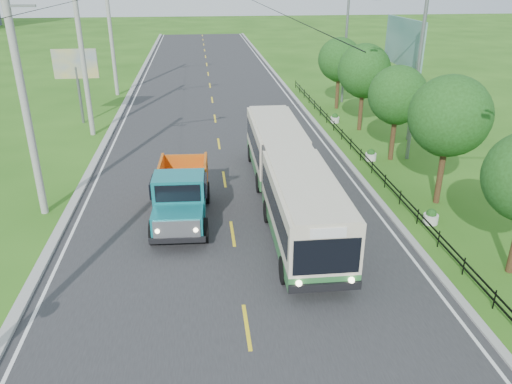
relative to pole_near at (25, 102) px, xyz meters
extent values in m
plane|color=#275814|center=(8.26, -9.00, -5.09)|extent=(240.00, 240.00, 0.00)
cube|color=#28282B|center=(8.26, 11.00, -5.08)|extent=(14.00, 120.00, 0.02)
cube|color=#9E9E99|center=(1.06, 11.00, -5.02)|extent=(0.40, 120.00, 0.15)
cube|color=#9E9E99|center=(15.41, 11.00, -5.04)|extent=(0.30, 120.00, 0.10)
cube|color=silver|center=(1.61, 11.00, -5.07)|extent=(0.12, 120.00, 0.00)
cube|color=silver|center=(14.91, 11.00, -5.07)|extent=(0.12, 120.00, 0.00)
cube|color=yellow|center=(8.26, -9.00, -5.07)|extent=(0.12, 2.20, 0.00)
cube|color=black|center=(16.26, 5.00, -4.79)|extent=(0.04, 40.00, 0.60)
cylinder|color=gray|center=(-0.04, 0.00, -0.09)|extent=(0.32, 0.32, 10.00)
cube|color=slate|center=(0.46, 0.00, 3.71)|extent=(1.20, 0.10, 0.10)
cylinder|color=gray|center=(-0.04, 12.00, -0.09)|extent=(0.32, 0.32, 10.00)
cylinder|color=gray|center=(-0.04, 24.00, -0.09)|extent=(0.32, 0.32, 10.00)
cylinder|color=#382314|center=(18.06, -1.00, -3.41)|extent=(0.28, 0.28, 3.36)
sphere|color=#1B3F12|center=(18.06, -1.00, -0.89)|extent=(3.60, 3.60, 3.60)
sphere|color=#1B3F12|center=(18.26, -0.50, -1.61)|extent=(2.64, 2.64, 2.64)
cylinder|color=#382314|center=(18.06, 5.00, -3.58)|extent=(0.28, 0.28, 3.02)
sphere|color=#1B3F12|center=(18.06, 5.00, -1.31)|extent=(3.24, 3.24, 3.24)
sphere|color=#1B3F12|center=(18.26, 5.50, -1.96)|extent=(2.38, 2.38, 2.38)
cylinder|color=#382314|center=(18.06, 11.00, -3.47)|extent=(0.28, 0.28, 3.25)
sphere|color=#1B3F12|center=(18.06, 11.00, -1.03)|extent=(3.48, 3.48, 3.48)
sphere|color=#1B3F12|center=(18.26, 11.50, -1.73)|extent=(2.55, 2.55, 2.55)
cylinder|color=#382314|center=(18.06, 17.00, -3.55)|extent=(0.28, 0.28, 3.08)
sphere|color=#1B3F12|center=(18.06, 17.00, -1.24)|extent=(3.30, 3.30, 3.30)
sphere|color=#1B3F12|center=(18.26, 17.50, -1.90)|extent=(2.42, 2.42, 2.42)
cylinder|color=slate|center=(19.06, 5.00, -0.59)|extent=(0.20, 0.20, 9.00)
cylinder|color=slate|center=(19.06, 19.00, -0.59)|extent=(0.20, 0.20, 9.00)
cylinder|color=silver|center=(16.86, -3.00, -4.89)|extent=(0.64, 0.64, 0.40)
sphere|color=#1B3F12|center=(16.86, -3.00, -4.64)|extent=(0.44, 0.44, 0.44)
cylinder|color=silver|center=(16.86, 5.00, -4.89)|extent=(0.64, 0.64, 0.40)
sphere|color=#1B3F12|center=(16.86, 5.00, -4.64)|extent=(0.44, 0.44, 0.44)
cylinder|color=silver|center=(16.86, 13.00, -4.89)|extent=(0.64, 0.64, 0.40)
sphere|color=#1B3F12|center=(16.86, 13.00, -4.64)|extent=(0.44, 0.44, 0.44)
cylinder|color=slate|center=(-1.24, 15.00, -3.09)|extent=(0.20, 0.20, 4.00)
cube|color=yellow|center=(-1.24, 15.00, -0.89)|extent=(3.00, 0.15, 2.00)
cylinder|color=slate|center=(20.56, 8.50, -2.59)|extent=(0.24, 0.24, 5.00)
cylinder|color=slate|center=(20.56, 13.50, -2.59)|extent=(0.24, 0.24, 5.00)
cube|color=#144C47|center=(20.56, 11.00, 0.71)|extent=(0.20, 6.00, 3.00)
cube|color=#296632|center=(10.93, -4.51, -4.33)|extent=(2.47, 7.21, 0.53)
cube|color=beige|center=(10.93, -4.51, -3.15)|extent=(2.47, 7.21, 1.85)
cube|color=black|center=(10.93, -4.51, -3.14)|extent=(2.51, 6.63, 0.91)
cube|color=#296632|center=(11.02, 3.39, -4.33)|extent=(2.47, 6.73, 0.53)
cube|color=beige|center=(11.02, 3.39, -3.15)|extent=(2.47, 6.73, 1.85)
cube|color=black|center=(11.02, 3.39, -3.14)|extent=(2.50, 6.16, 0.91)
cube|color=#4C4C4C|center=(10.97, -0.44, -3.41)|extent=(2.26, 0.98, 2.28)
cube|color=black|center=(10.89, -8.12, -3.30)|extent=(2.16, 0.08, 1.24)
cylinder|color=black|center=(9.82, -6.75, -4.60)|extent=(0.32, 1.00, 1.00)
cylinder|color=black|center=(11.98, -6.77, -4.60)|extent=(0.32, 1.00, 1.00)
cylinder|color=black|center=(9.87, -2.06, -4.60)|extent=(0.32, 1.00, 1.00)
cylinder|color=black|center=(12.04, -2.08, -4.60)|extent=(0.32, 1.00, 1.00)
cylinder|color=black|center=(9.91, 1.20, -4.60)|extent=(0.32, 1.00, 1.00)
cylinder|color=black|center=(12.07, 1.17, -4.60)|extent=(0.32, 1.00, 1.00)
cylinder|color=black|center=(9.96, 5.60, -4.60)|extent=(0.32, 1.00, 1.00)
cylinder|color=black|center=(12.12, 5.58, -4.60)|extent=(0.32, 1.00, 1.00)
cube|color=#136D73|center=(6.09, -3.68, -4.06)|extent=(2.03, 1.40, 0.94)
cube|color=#136D73|center=(6.16, -2.27, -3.59)|extent=(2.13, 1.59, 1.88)
cube|color=black|center=(6.16, -2.27, -3.12)|extent=(2.33, 1.32, 0.66)
cube|color=black|center=(6.19, -1.52, -4.48)|extent=(1.19, 5.67, 0.23)
cube|color=#BE4E11|center=(6.26, 0.08, -3.54)|extent=(2.29, 2.91, 1.22)
cylinder|color=black|center=(5.12, -3.44, -4.58)|extent=(0.37, 1.05, 1.03)
cylinder|color=black|center=(7.09, -3.53, -4.58)|extent=(0.37, 1.05, 1.03)
cylinder|color=black|center=(5.28, 0.31, -4.58)|extent=(0.37, 1.05, 1.03)
cylinder|color=black|center=(7.25, 0.22, -4.58)|extent=(0.37, 1.05, 1.03)
camera|label=1|loc=(7.12, -21.27, 4.87)|focal=35.00mm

